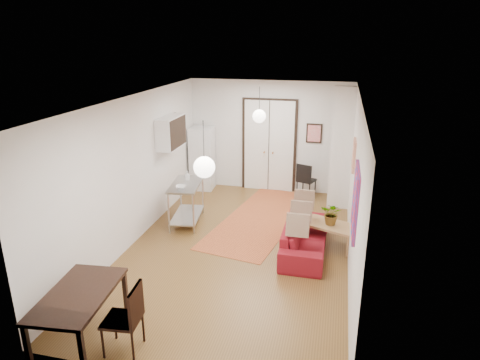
% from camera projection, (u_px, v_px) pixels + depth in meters
% --- Properties ---
extents(floor, '(7.00, 7.00, 0.00)m').
position_uv_depth(floor, '(238.00, 247.00, 8.42)').
color(floor, brown).
rests_on(floor, ground).
extents(ceiling, '(4.20, 7.00, 0.02)m').
position_uv_depth(ceiling, '(238.00, 99.00, 7.49)').
color(ceiling, silver).
rests_on(ceiling, wall_back).
extents(wall_back, '(4.20, 0.02, 2.90)m').
position_uv_depth(wall_back, '(269.00, 137.00, 11.18)').
color(wall_back, silver).
rests_on(wall_back, floor).
extents(wall_front, '(4.20, 0.02, 2.90)m').
position_uv_depth(wall_front, '(165.00, 275.00, 4.73)').
color(wall_front, silver).
rests_on(wall_front, floor).
extents(wall_left, '(0.02, 7.00, 2.90)m').
position_uv_depth(wall_left, '(135.00, 170.00, 8.41)').
color(wall_left, silver).
rests_on(wall_left, floor).
extents(wall_right, '(0.02, 7.00, 2.90)m').
position_uv_depth(wall_right, '(355.00, 186.00, 7.50)').
color(wall_right, silver).
rests_on(wall_right, floor).
extents(double_doors, '(1.44, 0.06, 2.50)m').
position_uv_depth(double_doors, '(269.00, 146.00, 11.22)').
color(double_doors, white).
rests_on(double_doors, wall_back).
extents(stub_partition, '(0.50, 0.10, 2.90)m').
position_uv_depth(stub_partition, '(341.00, 150.00, 9.91)').
color(stub_partition, silver).
rests_on(stub_partition, floor).
extents(wall_cabinet, '(0.35, 1.00, 0.70)m').
position_uv_depth(wall_cabinet, '(171.00, 132.00, 9.61)').
color(wall_cabinet, white).
rests_on(wall_cabinet, wall_left).
extents(painting_popart, '(0.05, 1.00, 1.00)m').
position_uv_depth(painting_popart, '(355.00, 201.00, 6.29)').
color(painting_popart, red).
rests_on(painting_popart, wall_right).
extents(painting_abstract, '(0.05, 0.50, 0.60)m').
position_uv_depth(painting_abstract, '(354.00, 155.00, 8.13)').
color(painting_abstract, '#F5E3CC').
rests_on(painting_abstract, wall_right).
extents(poster_back, '(0.40, 0.03, 0.50)m').
position_uv_depth(poster_back, '(314.00, 133.00, 10.86)').
color(poster_back, red).
rests_on(poster_back, wall_back).
extents(print_left, '(0.03, 0.44, 0.54)m').
position_uv_depth(print_left, '(173.00, 125.00, 10.09)').
color(print_left, '#9F6442').
rests_on(print_left, wall_left).
extents(pendant_back, '(0.30, 0.30, 0.80)m').
position_uv_depth(pendant_back, '(259.00, 116.00, 9.54)').
color(pendant_back, white).
rests_on(pendant_back, ceiling).
extents(pendant_front, '(0.30, 0.30, 0.80)m').
position_uv_depth(pendant_front, '(204.00, 167.00, 5.86)').
color(pendant_front, white).
rests_on(pendant_front, ceiling).
extents(kilim_rug, '(2.15, 4.11, 0.01)m').
position_uv_depth(kilim_rug, '(261.00, 218.00, 9.74)').
color(kilim_rug, '#BE612F').
rests_on(kilim_rug, floor).
extents(sofa, '(2.01, 0.80, 0.58)m').
position_uv_depth(sofa, '(305.00, 237.00, 8.20)').
color(sofa, maroon).
rests_on(sofa, floor).
extents(coffee_table, '(1.17, 0.91, 0.46)m').
position_uv_depth(coffee_table, '(331.00, 227.00, 8.38)').
color(coffee_table, '#A77C4F').
rests_on(coffee_table, floor).
extents(potted_plant, '(0.50, 0.47, 0.45)m').
position_uv_depth(potted_plant, '(332.00, 214.00, 8.29)').
color(potted_plant, '#3C672E').
rests_on(potted_plant, coffee_table).
extents(kitchen_counter, '(0.76, 1.28, 0.92)m').
position_uv_depth(kitchen_counter, '(186.00, 198.00, 9.35)').
color(kitchen_counter, '#B1B4B6').
rests_on(kitchen_counter, floor).
extents(bowl, '(0.27, 0.27, 0.05)m').
position_uv_depth(bowl, '(181.00, 187.00, 8.96)').
color(bowl, silver).
rests_on(bowl, kitchen_counter).
extents(soap_bottle, '(0.11, 0.11, 0.19)m').
position_uv_depth(soap_bottle, '(187.00, 176.00, 9.45)').
color(soap_bottle, teal).
rests_on(soap_bottle, kitchen_counter).
extents(fridge, '(0.62, 0.62, 1.68)m').
position_uv_depth(fridge, '(202.00, 158.00, 11.44)').
color(fridge, silver).
rests_on(fridge, floor).
extents(dining_table, '(0.93, 1.47, 0.78)m').
position_uv_depth(dining_table, '(79.00, 299.00, 5.60)').
color(dining_table, black).
rests_on(dining_table, floor).
extents(dining_chair_near, '(0.50, 0.67, 0.96)m').
position_uv_depth(dining_chair_near, '(125.00, 309.00, 5.60)').
color(dining_chair_near, '#361C11').
rests_on(dining_chair_near, floor).
extents(dining_chair_far, '(0.50, 0.67, 0.96)m').
position_uv_depth(dining_chair_far, '(125.00, 309.00, 5.60)').
color(dining_chair_far, '#361C11').
rests_on(dining_chair_far, floor).
extents(black_side_chair, '(0.53, 0.54, 0.90)m').
position_uv_depth(black_side_chair, '(307.00, 176.00, 11.01)').
color(black_side_chair, black).
rests_on(black_side_chair, floor).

